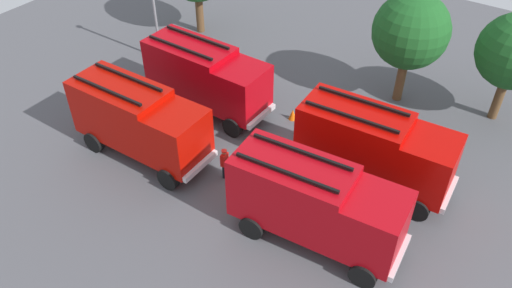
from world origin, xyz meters
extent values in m
plane|color=#4C4C51|center=(0.00, 0.00, 0.00)|extent=(50.89, 50.89, 0.00)
cube|color=#AD0A03|center=(-2.71, -2.37, 2.10)|extent=(2.26, 2.55, 2.60)
cube|color=#8C9EAD|center=(-1.66, -2.34, 2.41)|extent=(0.13, 2.13, 1.46)
cube|color=#AD0A03|center=(-6.21, -2.45, 2.25)|extent=(4.86, 2.62, 2.90)
cube|color=black|center=(-6.23, -1.77, 3.82)|extent=(4.32, 0.22, 0.12)
cube|color=black|center=(-6.20, -3.14, 3.82)|extent=(4.32, 0.22, 0.12)
cube|color=silver|center=(-1.51, -2.34, 0.95)|extent=(0.26, 2.38, 0.28)
cylinder|color=black|center=(-2.54, -1.16, 0.55)|extent=(1.11, 0.38, 1.10)
cylinder|color=black|center=(-2.49, -3.56, 0.55)|extent=(1.11, 0.38, 1.10)
cylinder|color=black|center=(-7.44, -1.28, 0.55)|extent=(1.11, 0.38, 1.10)
cylinder|color=black|center=(-7.38, -3.68, 0.55)|extent=(1.11, 0.38, 1.10)
cube|color=#AB0810|center=(6.97, -2.13, 2.10)|extent=(2.42, 2.69, 2.60)
cube|color=#8C9EAD|center=(8.01, -2.04, 2.41)|extent=(0.27, 2.12, 1.46)
cube|color=#AB0810|center=(3.48, -2.45, 2.25)|extent=(5.01, 2.92, 2.90)
cube|color=black|center=(3.42, -1.76, 3.82)|extent=(4.31, 0.51, 0.12)
cube|color=black|center=(3.54, -3.13, 3.82)|extent=(4.31, 0.51, 0.12)
cube|color=silver|center=(8.16, -2.02, 0.95)|extent=(0.41, 2.38, 0.28)
cylinder|color=black|center=(7.06, -0.92, 0.55)|extent=(1.13, 0.45, 1.10)
cylinder|color=black|center=(7.27, -3.31, 0.55)|extent=(1.13, 0.45, 1.10)
cylinder|color=black|center=(2.18, -1.36, 0.55)|extent=(1.13, 0.45, 1.10)
cylinder|color=black|center=(2.39, -3.75, 0.55)|extent=(1.13, 0.45, 1.10)
cube|color=#AE040D|center=(-2.57, 2.48, 2.10)|extent=(2.21, 2.51, 2.60)
cube|color=#8C9EAD|center=(-1.52, 2.47, 2.41)|extent=(0.09, 2.13, 1.46)
cube|color=#AE040D|center=(-6.07, 2.50, 2.25)|extent=(4.81, 2.53, 2.90)
cube|color=black|center=(-6.07, 3.18, 3.82)|extent=(4.32, 0.15, 0.12)
cube|color=black|center=(-6.07, 1.81, 3.82)|extent=(4.32, 0.15, 0.12)
cube|color=silver|center=(-1.37, 2.47, 0.95)|extent=(0.21, 2.38, 0.28)
cylinder|color=black|center=(-2.36, 3.67, 0.55)|extent=(1.10, 0.36, 1.10)
cylinder|color=black|center=(-2.38, 1.27, 0.55)|extent=(1.10, 0.36, 1.10)
cylinder|color=black|center=(-7.26, 3.70, 0.55)|extent=(1.10, 0.36, 1.10)
cylinder|color=black|center=(-7.28, 1.30, 0.55)|extent=(1.10, 0.36, 1.10)
cube|color=#B80603|center=(7.41, 2.35, 2.10)|extent=(2.36, 2.64, 2.60)
cube|color=#8C9EAD|center=(8.46, 2.42, 2.41)|extent=(0.22, 2.13, 1.46)
cube|color=#B80603|center=(3.92, 2.12, 2.25)|extent=(4.95, 2.81, 2.90)
cube|color=black|center=(3.87, 2.81, 3.82)|extent=(4.32, 0.40, 0.12)
cube|color=black|center=(3.96, 1.44, 3.82)|extent=(4.32, 0.40, 0.12)
cube|color=silver|center=(8.61, 2.43, 0.95)|extent=(0.35, 2.38, 0.28)
cylinder|color=black|center=(7.53, 3.56, 0.55)|extent=(1.12, 0.42, 1.10)
cylinder|color=black|center=(7.69, 1.17, 0.55)|extent=(1.12, 0.42, 1.10)
cylinder|color=black|center=(2.64, 3.24, 0.55)|extent=(1.12, 0.42, 1.10)
cylinder|color=black|center=(2.80, 0.85, 0.55)|extent=(1.12, 0.42, 1.10)
cylinder|color=black|center=(0.89, 0.81, 0.39)|extent=(0.16, 0.16, 0.78)
cylinder|color=black|center=(0.81, 0.61, 0.39)|extent=(0.16, 0.16, 0.78)
cube|color=black|center=(0.85, 0.71, 1.12)|extent=(0.38, 0.48, 0.68)
sphere|color=tan|center=(0.85, 0.71, 1.56)|extent=(0.22, 0.22, 0.22)
cylinder|color=black|center=(0.85, 0.71, 1.65)|extent=(0.27, 0.27, 0.07)
cylinder|color=black|center=(-0.80, -1.35, 0.38)|extent=(0.16, 0.16, 0.75)
cylinder|color=black|center=(-0.78, -1.56, 0.38)|extent=(0.16, 0.16, 0.75)
cube|color=#B7140F|center=(-0.79, -1.45, 1.08)|extent=(0.29, 0.45, 0.65)
sphere|color=#9E704C|center=(-0.79, -1.45, 1.51)|extent=(0.21, 0.21, 0.21)
cylinder|color=#B7140F|center=(-0.79, -1.45, 1.59)|extent=(0.27, 0.27, 0.06)
cylinder|color=brown|center=(-11.34, 9.49, 1.33)|extent=(0.53, 0.53, 2.66)
cylinder|color=brown|center=(3.38, 9.47, 1.28)|extent=(0.51, 0.51, 2.57)
sphere|color=#19511E|center=(3.38, 9.47, 4.31)|extent=(4.11, 4.11, 4.11)
cylinder|color=brown|center=(8.42, 10.79, 1.22)|extent=(0.49, 0.49, 2.44)
cone|color=#F2600C|center=(-0.56, 4.32, 0.31)|extent=(0.44, 0.44, 0.62)
cone|color=#F2600C|center=(-0.09, -1.07, 0.28)|extent=(0.39, 0.39, 0.56)
cylinder|color=slate|center=(-11.00, 5.01, 3.00)|extent=(0.16, 0.16, 5.99)
camera|label=1|loc=(10.65, -15.33, 16.86)|focal=35.82mm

